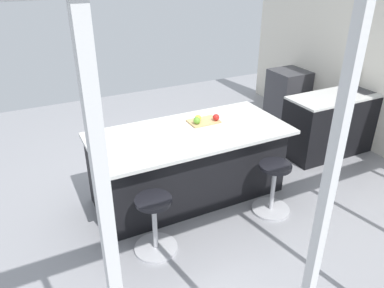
# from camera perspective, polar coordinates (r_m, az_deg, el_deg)

# --- Properties ---
(ground_plane) EXTENTS (7.65, 7.65, 0.00)m
(ground_plane) POSITION_cam_1_polar(r_m,az_deg,el_deg) (4.91, -0.24, -6.16)
(ground_plane) COLOR gray
(interior_partition_left) EXTENTS (0.15, 5.24, 2.81)m
(interior_partition_left) POSITION_cam_1_polar(r_m,az_deg,el_deg) (6.16, 25.72, 12.41)
(interior_partition_left) COLOR silver
(interior_partition_left) RESTS_ON ground_plane
(sink_cabinet) EXTENTS (2.04, 0.60, 1.18)m
(sink_cabinet) POSITION_cam_1_polar(r_m,az_deg,el_deg) (6.11, 22.62, 3.41)
(sink_cabinet) COLOR black
(sink_cabinet) RESTS_ON ground_plane
(oven_range) EXTENTS (0.60, 0.61, 0.87)m
(oven_range) POSITION_cam_1_polar(r_m,az_deg,el_deg) (7.01, 14.42, 7.36)
(oven_range) COLOR #38383D
(oven_range) RESTS_ON ground_plane
(kitchen_island) EXTENTS (2.28, 1.08, 0.89)m
(kitchen_island) POSITION_cam_1_polar(r_m,az_deg,el_deg) (4.47, -0.56, -2.99)
(kitchen_island) COLOR black
(kitchen_island) RESTS_ON ground_plane
(stool_by_window) EXTENTS (0.44, 0.44, 0.62)m
(stool_by_window) POSITION_cam_1_polar(r_m,az_deg,el_deg) (4.38, 12.23, -6.80)
(stool_by_window) COLOR #B7B7BC
(stool_by_window) RESTS_ON ground_plane
(stool_middle) EXTENTS (0.44, 0.44, 0.62)m
(stool_middle) POSITION_cam_1_polar(r_m,az_deg,el_deg) (3.79, -5.69, -12.38)
(stool_middle) COLOR #B7B7BC
(stool_middle) RESTS_ON ground_plane
(cutting_board) EXTENTS (0.36, 0.24, 0.02)m
(cutting_board) POSITION_cam_1_polar(r_m,az_deg,el_deg) (4.48, 1.78, 3.47)
(cutting_board) COLOR tan
(cutting_board) RESTS_ON kitchen_island
(apple_yellow) EXTENTS (0.07, 0.07, 0.07)m
(apple_yellow) POSITION_cam_1_polar(r_m,az_deg,el_deg) (4.45, 0.92, 4.00)
(apple_yellow) COLOR gold
(apple_yellow) RESTS_ON cutting_board
(apple_red) EXTENTS (0.08, 0.08, 0.08)m
(apple_red) POSITION_cam_1_polar(r_m,az_deg,el_deg) (4.47, 3.68, 4.08)
(apple_red) COLOR red
(apple_red) RESTS_ON cutting_board
(apple_green) EXTENTS (0.08, 0.08, 0.08)m
(apple_green) POSITION_cam_1_polar(r_m,az_deg,el_deg) (4.37, 0.76, 3.60)
(apple_green) COLOR #609E2D
(apple_green) RESTS_ON cutting_board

